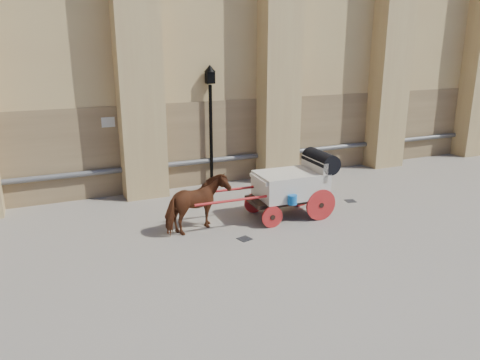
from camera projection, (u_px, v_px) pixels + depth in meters
name	position (u px, v px, depth m)	size (l,w,h in m)	color
ground	(211.00, 228.00, 13.03)	(90.00, 90.00, 0.00)	slate
horse	(197.00, 205.00, 12.59)	(0.83, 1.82, 1.54)	#653014
carriage	(295.00, 183.00, 13.70)	(4.36, 1.56, 1.89)	black
street_lamp	(211.00, 123.00, 16.28)	(0.40, 0.40, 4.24)	black
drain_grate_near	(245.00, 239.00, 12.29)	(0.32, 0.32, 0.01)	black
drain_grate_far	(350.00, 201.00, 15.21)	(0.32, 0.32, 0.01)	black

